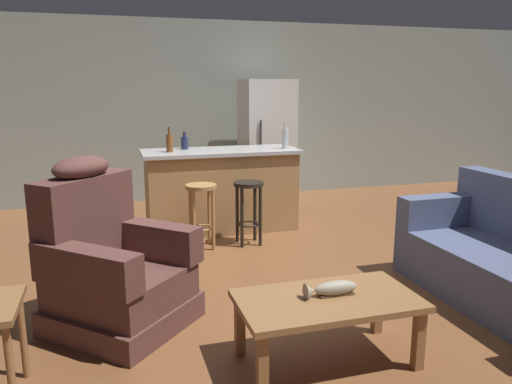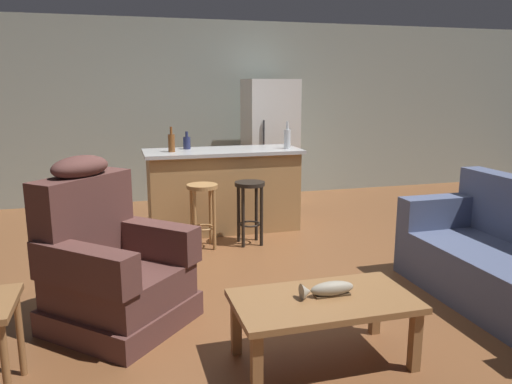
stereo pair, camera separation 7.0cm
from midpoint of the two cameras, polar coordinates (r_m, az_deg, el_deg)
ground_plane at (r=4.73m, az=0.17°, el=-8.66°), size 12.00×12.00×0.00m
back_wall at (r=7.49m, az=-6.44°, el=9.15°), size 12.00×0.05×2.60m
coffee_table at (r=3.13m, az=8.38°, el=-12.83°), size 1.10×0.60×0.42m
fish_figurine at (r=3.12m, az=8.77°, el=-10.95°), size 0.34×0.10×0.10m
recliner_near_lamp at (r=3.70m, az=-15.83°, el=-8.22°), size 1.19×1.19×1.20m
kitchen_island at (r=5.86m, az=-3.43°, el=0.27°), size 1.80×0.70×0.95m
bar_stool_left at (r=5.19m, az=-5.74°, el=-1.39°), size 0.32×0.32×0.68m
bar_stool_right at (r=5.30m, az=-0.33°, el=-1.05°), size 0.32×0.32×0.68m
refrigerator at (r=7.18m, az=1.86°, el=5.73°), size 0.70×0.69×1.76m
bottle_tall_green at (r=5.63m, az=-9.29°, el=5.61°), size 0.07×0.07×0.28m
bottle_short_amber at (r=5.87m, az=3.94°, el=6.14°), size 0.08×0.08×0.32m
bottle_wine_dark at (r=5.86m, az=-7.57°, el=5.64°), size 0.09×0.09×0.20m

